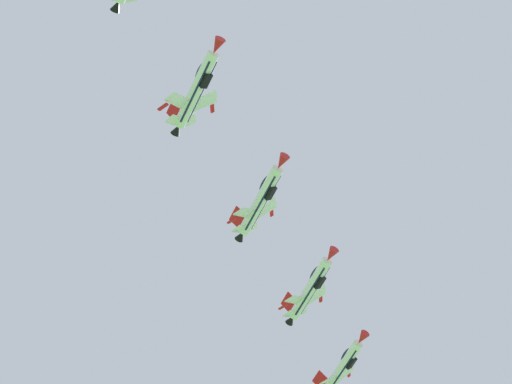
% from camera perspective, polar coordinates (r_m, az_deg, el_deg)
% --- Properties ---
extents(fighter_jet_left_wing, '(10.90, 13.69, 6.77)m').
position_cam_1_polar(fighter_jet_left_wing, '(134.43, -3.53, 6.14)').
color(fighter_jet_left_wing, white).
extents(fighter_jet_right_wing, '(11.06, 13.69, 7.45)m').
position_cam_1_polar(fighter_jet_right_wing, '(141.43, 0.29, -0.43)').
color(fighter_jet_right_wing, white).
extents(fighter_jet_left_outer, '(10.92, 13.69, 6.87)m').
position_cam_1_polar(fighter_jet_left_outer, '(153.23, 3.26, -5.66)').
color(fighter_jet_left_outer, white).
extents(fighter_jet_right_outer, '(11.08, 13.69, 7.52)m').
position_cam_1_polar(fighter_jet_right_outer, '(164.55, 5.13, -10.29)').
color(fighter_jet_right_outer, white).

